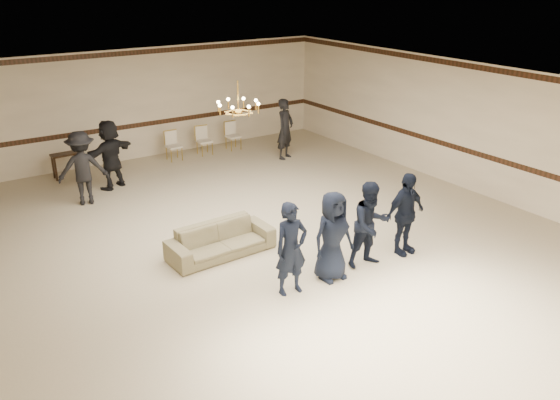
{
  "coord_description": "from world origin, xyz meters",
  "views": [
    {
      "loc": [
        -5.64,
        -9.0,
        5.26
      ],
      "look_at": [
        0.02,
        -0.5,
        1.13
      ],
      "focal_mm": 36.7,
      "sensor_mm": 36.0,
      "label": 1
    }
  ],
  "objects": [
    {
      "name": "adult_right",
      "position": [
        3.57,
        4.56,
        0.89
      ],
      "size": [
        0.77,
        0.67,
        1.79
      ],
      "primitive_type": "imported",
      "rotation": [
        0.0,
        0.0,
        0.46
      ],
      "color": "black",
      "rests_on": "floor"
    },
    {
      "name": "chandelier",
      "position": [
        0.0,
        1.0,
        2.88
      ],
      "size": [
        0.94,
        0.94,
        0.89
      ],
      "primitive_type": null,
      "color": "gold",
      "rests_on": "ceiling"
    },
    {
      "name": "room",
      "position": [
        0.0,
        0.0,
        1.6
      ],
      "size": [
        12.01,
        14.01,
        3.21
      ],
      "color": "beige",
      "rests_on": "ground"
    },
    {
      "name": "banquet_chair_mid",
      "position": [
        1.72,
        6.2,
        0.43
      ],
      "size": [
        0.45,
        0.45,
        0.86
      ],
      "primitive_type": null,
      "rotation": [
        0.0,
        0.0,
        -0.09
      ],
      "color": "#ECE0C7",
      "rests_on": "floor"
    },
    {
      "name": "console_table",
      "position": [
        -2.28,
        6.4,
        0.34
      ],
      "size": [
        0.83,
        0.37,
        0.68
      ],
      "primitive_type": "cube",
      "rotation": [
        0.0,
        0.0,
        0.04
      ],
      "color": "black",
      "rests_on": "floor"
    },
    {
      "name": "boy_a",
      "position": [
        -0.65,
        -1.85,
        0.84
      ],
      "size": [
        0.64,
        0.44,
        1.68
      ],
      "primitive_type": "imported",
      "rotation": [
        0.0,
        0.0,
        -0.07
      ],
      "color": "black",
      "rests_on": "floor"
    },
    {
      "name": "chair_rail",
      "position": [
        0.0,
        6.99,
        1.0
      ],
      "size": [
        12.0,
        0.02,
        0.14
      ],
      "primitive_type": "cube",
      "color": "#391D11",
      "rests_on": "wall_back"
    },
    {
      "name": "adult_mid",
      "position": [
        -1.53,
        4.96,
        0.89
      ],
      "size": [
        1.73,
        1.17,
        1.79
      ],
      "primitive_type": "imported",
      "rotation": [
        0.0,
        0.0,
        3.57
      ],
      "color": "black",
      "rests_on": "floor"
    },
    {
      "name": "banquet_chair_left",
      "position": [
        0.72,
        6.2,
        0.43
      ],
      "size": [
        0.43,
        0.43,
        0.86
      ],
      "primitive_type": null,
      "rotation": [
        0.0,
        0.0,
        0.04
      ],
      "color": "#ECE0C7",
      "rests_on": "floor"
    },
    {
      "name": "boy_c",
      "position": [
        1.15,
        -1.85,
        0.84
      ],
      "size": [
        0.87,
        0.71,
        1.68
      ],
      "primitive_type": "imported",
      "rotation": [
        0.0,
        0.0,
        -0.1
      ],
      "color": "black",
      "rests_on": "floor"
    },
    {
      "name": "boy_d",
      "position": [
        2.05,
        -1.85,
        0.84
      ],
      "size": [
        1.0,
        0.45,
        1.68
      ],
      "primitive_type": "imported",
      "rotation": [
        0.0,
        0.0,
        0.04
      ],
      "color": "black",
      "rests_on": "floor"
    },
    {
      "name": "boy_b",
      "position": [
        0.25,
        -1.85,
        0.84
      ],
      "size": [
        0.82,
        0.54,
        1.68
      ],
      "primitive_type": "imported",
      "rotation": [
        0.0,
        0.0,
        0.01
      ],
      "color": "black",
      "rests_on": "floor"
    },
    {
      "name": "crown_molding",
      "position": [
        0.0,
        6.99,
        3.08
      ],
      "size": [
        12.0,
        0.02,
        0.14
      ],
      "primitive_type": "cube",
      "color": "#391D11",
      "rests_on": "wall_back"
    },
    {
      "name": "settee",
      "position": [
        -1.0,
        0.08,
        0.31
      ],
      "size": [
        2.15,
        0.9,
        0.62
      ],
      "primitive_type": "imported",
      "rotation": [
        0.0,
        0.0,
        0.04
      ],
      "color": "#817556",
      "rests_on": "floor"
    },
    {
      "name": "adult_left",
      "position": [
        -2.43,
        4.26,
        0.89
      ],
      "size": [
        1.28,
        0.92,
        1.79
      ],
      "primitive_type": "imported",
      "rotation": [
        0.0,
        0.0,
        2.9
      ],
      "color": "black",
      "rests_on": "floor"
    },
    {
      "name": "banquet_chair_right",
      "position": [
        2.72,
        6.2,
        0.43
      ],
      "size": [
        0.42,
        0.42,
        0.86
      ],
      "primitive_type": null,
      "rotation": [
        0.0,
        0.0,
        0.0
      ],
      "color": "#ECE0C7",
      "rests_on": "floor"
    }
  ]
}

